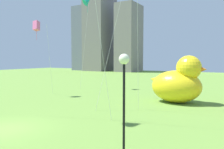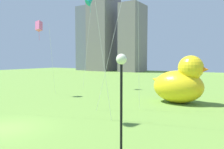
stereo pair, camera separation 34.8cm
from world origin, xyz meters
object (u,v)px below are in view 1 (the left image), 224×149
Objects in this scene: lamppost at (124,76)px; kite_teal at (88,1)px; giant_inflatable_duck at (178,83)px; kite_pink at (37,26)px.

lamppost is 25.22m from kite_teal.
lamppost is at bearing -85.76° from giant_inflatable_duck.
giant_inflatable_duck is at bearing 94.24° from lamppost.
kite_teal is at bearing 131.07° from lamppost.
kite_teal is (-14.41, 4.06, 10.84)m from giant_inflatable_duck.
kite_pink is 0.66× the size of kite_teal.
kite_teal is at bearing 82.17° from kite_pink.
giant_inflatable_duck is at bearing 15.72° from kite_pink.
giant_inflatable_duck is 0.64× the size of kite_pink.
lamppost is at bearing -29.17° from kite_pink.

